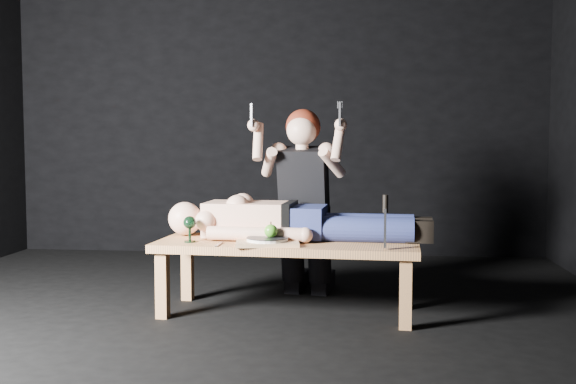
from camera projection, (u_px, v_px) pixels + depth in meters
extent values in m
plane|color=black|center=(227.00, 322.00, 3.97)|extent=(5.00, 5.00, 0.00)
plane|color=black|center=(276.00, 95.00, 6.34)|extent=(5.00, 0.00, 5.00)
cube|color=tan|center=(287.00, 277.00, 4.16)|extent=(1.64, 0.71, 0.45)
cube|color=tan|center=(267.00, 243.00, 4.00)|extent=(0.40, 0.32, 0.02)
cylinder|color=white|center=(267.00, 239.00, 4.00)|extent=(0.28, 0.28, 0.02)
sphere|color=#439018|center=(271.00, 231.00, 4.00)|extent=(0.08, 0.08, 0.08)
cube|color=#B2B2B7|center=(219.00, 244.00, 4.00)|extent=(0.02, 0.17, 0.01)
cube|color=#B2B2B7|center=(287.00, 245.00, 3.96)|extent=(0.03, 0.17, 0.01)
cube|color=#B2B2B7|center=(289.00, 244.00, 4.02)|extent=(0.13, 0.13, 0.01)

